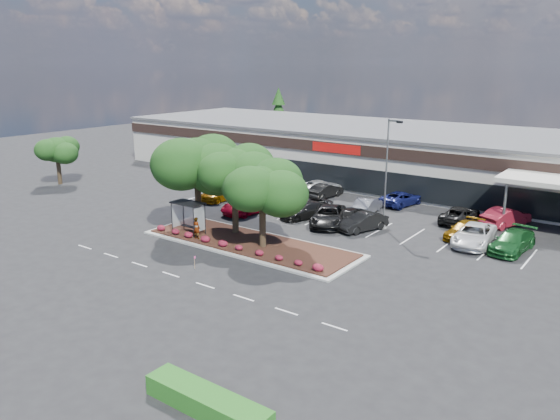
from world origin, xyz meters
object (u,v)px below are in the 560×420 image
Objects in this scene: light_pole at (387,181)px; car_0 at (223,193)px; car_1 at (248,205)px; survey_stake at (195,261)px.

light_pole is 18.36m from car_0.
light_pole is 1.66× the size of car_1.
light_pole reaches higher than car_0.
light_pole is 1.73× the size of car_0.
survey_stake is at bearing -48.91° from car_0.
car_1 is at bearing 115.00° from survey_stake.
car_1 is (-6.25, 13.40, 0.18)m from survey_stake.
car_0 reaches higher than survey_stake.
light_pole reaches higher than car_1.
car_1 is at bearing -166.39° from light_pole.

